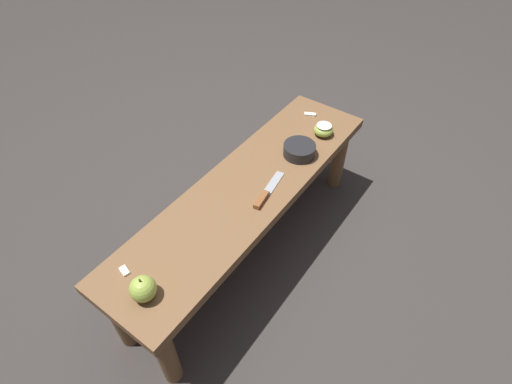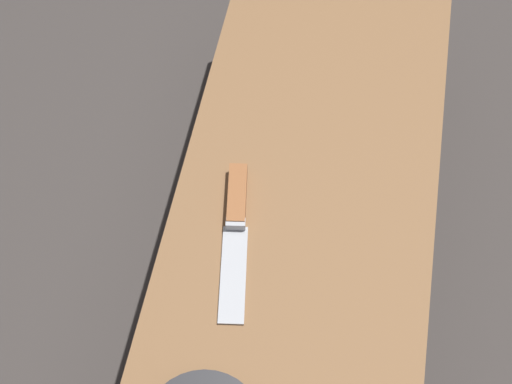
% 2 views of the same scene
% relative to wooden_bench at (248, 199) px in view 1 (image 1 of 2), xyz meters
% --- Properties ---
extents(ground_plane, '(8.00, 8.00, 0.00)m').
position_rel_wooden_bench_xyz_m(ground_plane, '(0.00, 0.00, -0.33)').
color(ground_plane, '#383330').
extents(wooden_bench, '(1.32, 0.35, 0.40)m').
position_rel_wooden_bench_xyz_m(wooden_bench, '(0.00, 0.00, 0.00)').
color(wooden_bench, brown).
rests_on(wooden_bench, ground_plane).
extents(knife, '(0.22, 0.06, 0.02)m').
position_rel_wooden_bench_xyz_m(knife, '(0.00, 0.08, 0.08)').
color(knife, '#9EA0A5').
rests_on(knife, wooden_bench).
extents(apple_whole, '(0.08, 0.08, 0.09)m').
position_rel_wooden_bench_xyz_m(apple_whole, '(0.56, 0.03, 0.11)').
color(apple_whole, '#9EB747').
rests_on(apple_whole, wooden_bench).
extents(apple_cut, '(0.08, 0.08, 0.05)m').
position_rel_wooden_bench_xyz_m(apple_cut, '(-0.45, 0.08, 0.09)').
color(apple_cut, '#9EB747').
rests_on(apple_cut, wooden_bench).
extents(apple_slice_near_knife, '(0.03, 0.04, 0.01)m').
position_rel_wooden_bench_xyz_m(apple_slice_near_knife, '(0.53, -0.09, 0.07)').
color(apple_slice_near_knife, white).
rests_on(apple_slice_near_knife, wooden_bench).
extents(apple_slice_center, '(0.04, 0.06, 0.01)m').
position_rel_wooden_bench_xyz_m(apple_slice_center, '(-0.55, -0.04, 0.07)').
color(apple_slice_center, white).
rests_on(apple_slice_center, wooden_bench).
extents(bowl, '(0.13, 0.13, 0.05)m').
position_rel_wooden_bench_xyz_m(bowl, '(-0.28, 0.06, 0.09)').
color(bowl, '#232326').
rests_on(bowl, wooden_bench).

